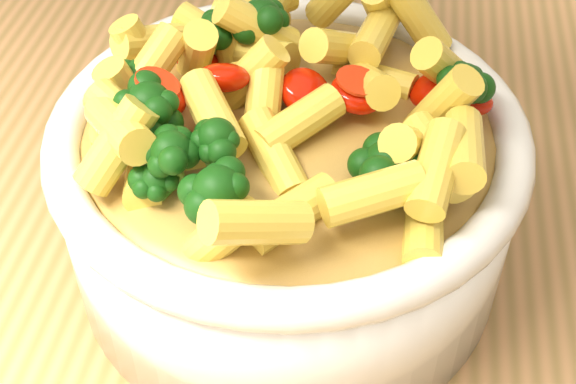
# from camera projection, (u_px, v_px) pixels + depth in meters

# --- Properties ---
(table) EXTENTS (1.20, 0.80, 0.90)m
(table) POSITION_uv_depth(u_px,v_px,m) (441.00, 333.00, 0.55)
(table) COLOR #B37F4D
(table) RESTS_ON ground
(serving_bowl) EXTENTS (0.25, 0.25, 0.11)m
(serving_bowl) POSITION_uv_depth(u_px,v_px,m) (288.00, 190.00, 0.43)
(serving_bowl) COLOR white
(serving_bowl) RESTS_ON table
(pasta_salad) EXTENTS (0.19, 0.19, 0.04)m
(pasta_salad) POSITION_uv_depth(u_px,v_px,m) (288.00, 93.00, 0.39)
(pasta_salad) COLOR #F7D14E
(pasta_salad) RESTS_ON serving_bowl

